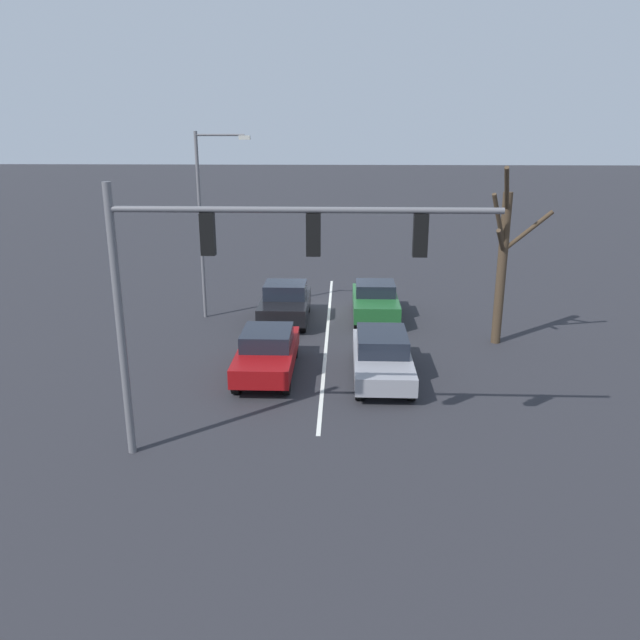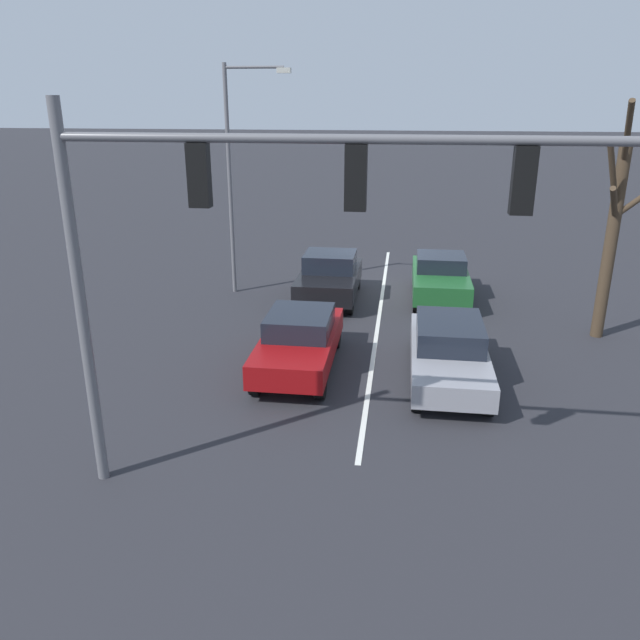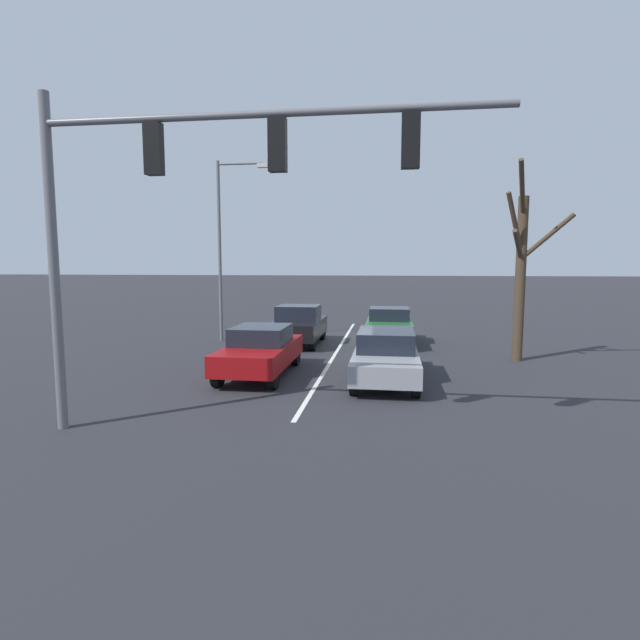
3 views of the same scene
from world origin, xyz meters
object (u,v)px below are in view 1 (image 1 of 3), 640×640
(car_darkgreen_leftlane_second, at_px, (375,300))
(car_black_midlane_second, at_px, (285,302))
(car_gray_leftlane_front, at_px, (382,355))
(traffic_signal_gantry, at_px, (236,264))
(car_maroon_midlane_front, at_px, (267,351))
(bare_tree_near, at_px, (503,259))
(street_lamp_right_shoulder, at_px, (206,212))

(car_darkgreen_leftlane_second, relative_size, car_black_midlane_second, 1.05)
(car_gray_leftlane_front, relative_size, car_black_midlane_second, 1.18)
(car_black_midlane_second, xyz_separation_m, traffic_signal_gantry, (0.01, 11.21, 3.99))
(car_maroon_midlane_front, xyz_separation_m, car_black_midlane_second, (-0.05, -5.89, 0.04))
(traffic_signal_gantry, relative_size, bare_tree_near, 1.33)
(car_black_midlane_second, bearing_deg, traffic_signal_gantry, 89.94)
(car_maroon_midlane_front, xyz_separation_m, bare_tree_near, (-8.24, -3.35, 2.46))
(car_darkgreen_leftlane_second, xyz_separation_m, bare_tree_near, (-4.41, 3.17, 2.47))
(bare_tree_near, bearing_deg, street_lamp_right_shoulder, -14.75)
(car_maroon_midlane_front, distance_m, car_darkgreen_leftlane_second, 7.56)
(car_darkgreen_leftlane_second, height_order, bare_tree_near, bare_tree_near)
(car_maroon_midlane_front, xyz_separation_m, car_gray_leftlane_front, (-3.74, 0.06, -0.04))
(traffic_signal_gantry, height_order, street_lamp_right_shoulder, street_lamp_right_shoulder)
(car_darkgreen_leftlane_second, height_order, car_black_midlane_second, car_black_midlane_second)
(car_maroon_midlane_front, bearing_deg, traffic_signal_gantry, 90.46)
(bare_tree_near, bearing_deg, car_darkgreen_leftlane_second, -35.71)
(car_maroon_midlane_front, height_order, bare_tree_near, bare_tree_near)
(street_lamp_right_shoulder, bearing_deg, car_gray_leftlane_front, 137.15)
(traffic_signal_gantry, bearing_deg, car_darkgreen_leftlane_second, -107.69)
(car_darkgreen_leftlane_second, distance_m, car_black_midlane_second, 3.82)
(car_maroon_midlane_front, distance_m, bare_tree_near, 9.23)
(car_darkgreen_leftlane_second, bearing_deg, traffic_signal_gantry, 72.31)
(car_gray_leftlane_front, xyz_separation_m, car_black_midlane_second, (3.69, -5.95, 0.08))
(car_gray_leftlane_front, bearing_deg, car_black_midlane_second, -58.18)
(car_darkgreen_leftlane_second, xyz_separation_m, street_lamp_right_shoulder, (6.99, 0.17, 3.71))
(street_lamp_right_shoulder, bearing_deg, car_darkgreen_leftlane_second, -178.60)
(car_black_midlane_second, xyz_separation_m, bare_tree_near, (-8.18, 2.54, 2.42))
(car_maroon_midlane_front, xyz_separation_m, street_lamp_right_shoulder, (3.17, -6.36, 3.71))
(street_lamp_right_shoulder, distance_m, bare_tree_near, 11.86)
(traffic_signal_gantry, relative_size, street_lamp_right_shoulder, 1.15)
(car_darkgreen_leftlane_second, bearing_deg, bare_tree_near, 144.29)
(car_black_midlane_second, bearing_deg, car_gray_leftlane_front, 121.82)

